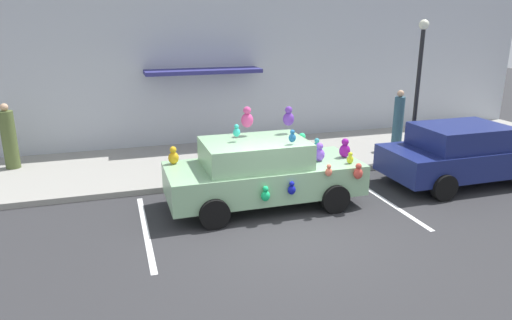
{
  "coord_description": "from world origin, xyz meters",
  "views": [
    {
      "loc": [
        -3.18,
        -7.85,
        4.12
      ],
      "look_at": [
        -0.03,
        2.17,
        0.9
      ],
      "focal_mm": 32.48,
      "sensor_mm": 36.0,
      "label": 1
    }
  ],
  "objects_px": {
    "street_lamp_post": "(419,75)",
    "pedestrian_near_shopfront": "(398,122)",
    "pedestrian_walking_past": "(9,139)",
    "teddy_bear_on_sidewalk": "(219,162)",
    "plush_covered_car": "(262,171)",
    "parked_sedan_behind": "(464,153)"
  },
  "relations": [
    {
      "from": "street_lamp_post",
      "to": "pedestrian_near_shopfront",
      "type": "bearing_deg",
      "value": 87.8
    },
    {
      "from": "street_lamp_post",
      "to": "pedestrian_walking_past",
      "type": "height_order",
      "value": "street_lamp_post"
    },
    {
      "from": "pedestrian_walking_past",
      "to": "street_lamp_post",
      "type": "bearing_deg",
      "value": -11.74
    },
    {
      "from": "street_lamp_post",
      "to": "pedestrian_walking_past",
      "type": "distance_m",
      "value": 11.57
    },
    {
      "from": "teddy_bear_on_sidewalk",
      "to": "pedestrian_walking_past",
      "type": "relative_size",
      "value": 0.42
    },
    {
      "from": "plush_covered_car",
      "to": "pedestrian_walking_past",
      "type": "xyz_separation_m",
      "value": [
        -5.87,
        4.25,
        0.17
      ]
    },
    {
      "from": "teddy_bear_on_sidewalk",
      "to": "parked_sedan_behind",
      "type": "bearing_deg",
      "value": -19.55
    },
    {
      "from": "teddy_bear_on_sidewalk",
      "to": "pedestrian_near_shopfront",
      "type": "distance_m",
      "value": 6.0
    },
    {
      "from": "teddy_bear_on_sidewalk",
      "to": "pedestrian_walking_past",
      "type": "height_order",
      "value": "pedestrian_walking_past"
    },
    {
      "from": "street_lamp_post",
      "to": "pedestrian_walking_past",
      "type": "bearing_deg",
      "value": 168.26
    },
    {
      "from": "plush_covered_car",
      "to": "street_lamp_post",
      "type": "relative_size",
      "value": 1.11
    },
    {
      "from": "plush_covered_car",
      "to": "street_lamp_post",
      "type": "bearing_deg",
      "value": 19.78
    },
    {
      "from": "teddy_bear_on_sidewalk",
      "to": "pedestrian_walking_past",
      "type": "bearing_deg",
      "value": 157.14
    },
    {
      "from": "street_lamp_post",
      "to": "pedestrian_near_shopfront",
      "type": "height_order",
      "value": "street_lamp_post"
    },
    {
      "from": "parked_sedan_behind",
      "to": "pedestrian_walking_past",
      "type": "bearing_deg",
      "value": 158.87
    },
    {
      "from": "street_lamp_post",
      "to": "pedestrian_walking_past",
      "type": "relative_size",
      "value": 2.19
    },
    {
      "from": "teddy_bear_on_sidewalk",
      "to": "street_lamp_post",
      "type": "bearing_deg",
      "value": -0.84
    },
    {
      "from": "plush_covered_car",
      "to": "teddy_bear_on_sidewalk",
      "type": "relative_size",
      "value": 5.83
    },
    {
      "from": "plush_covered_car",
      "to": "parked_sedan_behind",
      "type": "relative_size",
      "value": 1.03
    },
    {
      "from": "teddy_bear_on_sidewalk",
      "to": "pedestrian_walking_past",
      "type": "xyz_separation_m",
      "value": [
        -5.32,
        2.24,
        0.48
      ]
    },
    {
      "from": "plush_covered_car",
      "to": "street_lamp_post",
      "type": "xyz_separation_m",
      "value": [
        5.34,
        1.92,
        1.76
      ]
    },
    {
      "from": "parked_sedan_behind",
      "to": "teddy_bear_on_sidewalk",
      "type": "distance_m",
      "value": 6.35
    }
  ]
}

